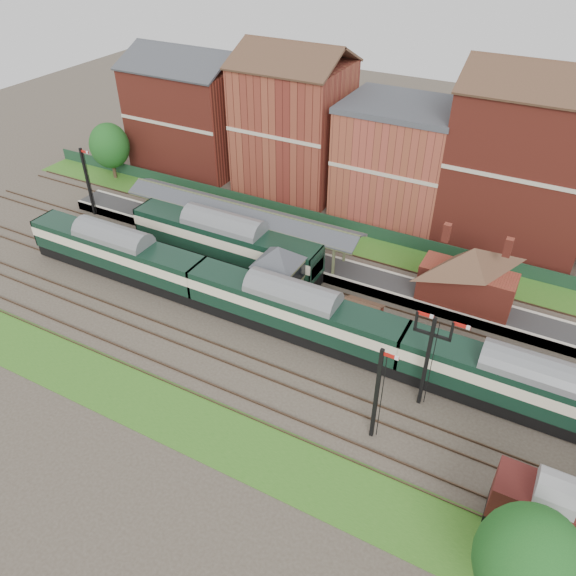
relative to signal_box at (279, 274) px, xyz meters
The scene contains 18 objects.
ground 5.45m from the signal_box, 47.29° to the right, with size 160.00×160.00×0.00m, color #473D33.
grass_back 13.47m from the signal_box, 76.76° to the left, with size 90.00×4.50×0.06m, color #2D6619.
grass_front 15.86m from the signal_box, 78.87° to the right, with size 90.00×5.00×0.06m, color #2D6619.
fence 15.25m from the signal_box, 78.50° to the left, with size 90.00×0.12×1.50m, color #193823.
platform 7.31m from the signal_box, 107.10° to the left, with size 55.00×3.40×1.00m, color #2D2D2D.
signal_box is the anchor object (origin of this frame).
brick_hut 8.25m from the signal_box, ahead, with size 3.20×2.64×2.94m.
station_building 16.37m from the signal_box, 23.43° to the left, with size 8.10×8.10×5.90m.
canopy 10.40m from the signal_box, 140.91° to the left, with size 26.00×3.89×4.08m.
semaphore_bracket 16.16m from the signal_box, 20.92° to the right, with size 3.60×0.25×8.18m.
semaphore_platform_end 27.41m from the signal_box, behind, with size 1.23×0.25×8.00m.
semaphore_siding 16.60m from the signal_box, 38.20° to the right, with size 1.23×0.25×8.00m.
town_backdrop 22.26m from the signal_box, 82.60° to the left, with size 69.00×10.00×16.00m.
dmu_train 4.53m from the signal_box, 46.37° to the right, with size 57.14×3.00×4.39m.
platform_railcar 8.45m from the signal_box, 157.34° to the left, with size 20.14×3.17×4.64m.
goods_van_a 27.29m from the signal_box, 26.70° to the right, with size 6.26×2.71×3.80m.
tree_far 29.51m from the signal_box, 36.89° to the right, with size 5.32×5.32×7.76m.
tree_back 34.38m from the signal_box, 157.07° to the left, with size 4.93×4.93×7.21m.
Camera 1 is at (16.94, -32.32, 31.27)m, focal length 35.00 mm.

